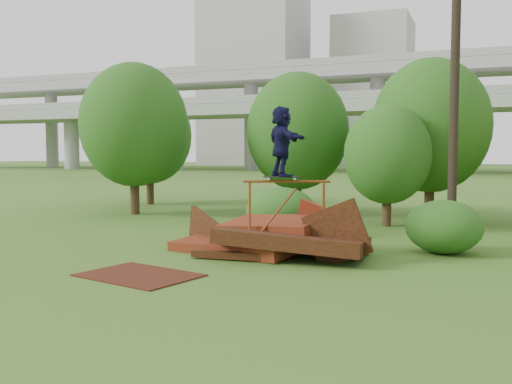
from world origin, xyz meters
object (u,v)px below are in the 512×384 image
at_px(flat_plate, 139,275).
at_px(utility_pole, 455,52).
at_px(skater, 282,141).
at_px(scrap_pile, 270,238).

xyz_separation_m(flat_plate, utility_pole, (5.60, 9.13, 5.62)).
bearing_deg(skater, utility_pole, -74.16).
height_order(scrap_pile, flat_plate, scrap_pile).
distance_m(scrap_pile, utility_pole, 8.77).
relative_size(skater, flat_plate, 0.72).
height_order(flat_plate, utility_pole, utility_pole).
height_order(scrap_pile, skater, skater).
relative_size(scrap_pile, skater, 3.34).
distance_m(skater, flat_plate, 4.54).
bearing_deg(scrap_pile, utility_pole, 55.59).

